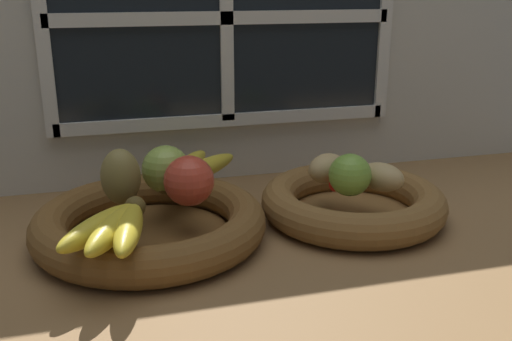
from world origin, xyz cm
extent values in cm
cube|color=olive|center=(0.00, 0.00, -1.50)|extent=(140.00, 90.00, 3.00)
cube|color=silver|center=(0.00, 30.00, 27.50)|extent=(140.00, 3.00, 55.00)
cube|color=black|center=(0.00, 28.10, 31.00)|extent=(64.00, 0.80, 38.00)
cube|color=white|center=(0.00, 27.50, 31.00)|extent=(2.40, 1.20, 38.00)
cube|color=white|center=(0.00, 27.50, 31.00)|extent=(64.00, 1.20, 2.40)
cube|color=white|center=(-32.00, 27.50, 31.00)|extent=(2.40, 1.20, 40.40)
cube|color=white|center=(32.00, 27.50, 31.00)|extent=(2.40, 1.20, 40.40)
cube|color=white|center=(0.00, 27.50, 12.00)|extent=(64.00, 1.20, 2.40)
cylinder|color=brown|center=(-17.71, 2.61, 0.50)|extent=(24.07, 24.07, 1.00)
torus|color=brown|center=(-17.71, 2.61, 2.81)|extent=(34.98, 34.98, 5.62)
cylinder|color=brown|center=(15.36, 2.61, 0.50)|extent=(20.22, 20.22, 1.00)
torus|color=brown|center=(15.36, 2.61, 2.81)|extent=(30.27, 30.27, 5.62)
sphere|color=#CC422D|center=(-11.78, 1.22, 9.37)|extent=(7.51, 7.51, 7.51)
sphere|color=#99B74C|center=(-14.41, 7.59, 9.39)|extent=(7.54, 7.54, 7.54)
ellipsoid|color=olive|center=(-21.42, 4.30, 9.85)|extent=(6.71, 6.70, 8.46)
ellipsoid|color=gold|center=(-24.82, -7.73, 7.28)|extent=(12.38, 13.98, 3.33)
ellipsoid|color=gold|center=(-23.14, -8.78, 7.28)|extent=(9.49, 15.37, 3.33)
ellipsoid|color=gold|center=(-21.25, -9.37, 7.28)|extent=(5.96, 15.74, 3.33)
sphere|color=brown|center=(-19.91, -1.79, 7.28)|extent=(3.00, 3.00, 3.00)
ellipsoid|color=yellow|center=(-7.96, 12.67, 7.21)|extent=(15.82, 15.11, 3.19)
ellipsoid|color=yellow|center=(-10.27, 14.47, 7.21)|extent=(11.80, 17.91, 3.19)
ellipsoid|color=yellow|center=(-13.02, 15.46, 7.21)|extent=(6.63, 18.96, 3.19)
sphere|color=brown|center=(-14.77, 6.28, 7.21)|extent=(2.87, 2.87, 2.87)
ellipsoid|color=tan|center=(11.75, 5.41, 8.02)|extent=(9.15, 8.47, 4.81)
ellipsoid|color=tan|center=(18.56, -0.60, 7.86)|extent=(8.23, 9.10, 4.49)
sphere|color=#7AAD3D|center=(12.77, -1.27, 8.92)|extent=(6.61, 6.61, 6.61)
cone|color=red|center=(16.26, 3.84, 6.57)|extent=(11.36, 7.53, 1.90)
camera|label=1|loc=(-23.36, -78.61, 37.06)|focal=40.45mm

